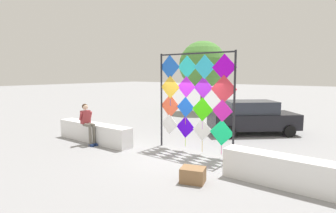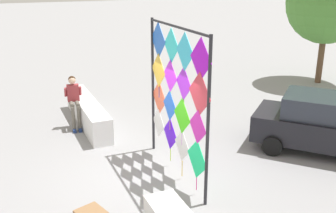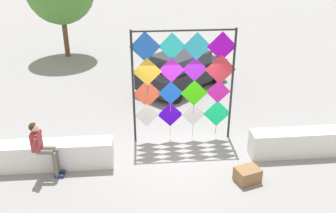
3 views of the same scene
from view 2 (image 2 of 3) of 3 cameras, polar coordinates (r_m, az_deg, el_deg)
The scene contains 6 objects.
ground at distance 9.55m, azimuth -3.92°, elevation -10.13°, with size 120.00×120.00×0.00m, color gray.
plaza_ledge_left at distance 12.81m, azimuth -11.57°, elevation -0.82°, with size 3.94×0.59×0.78m, color white.
kite_display_rack at distance 8.93m, azimuth 1.26°, elevation 2.10°, with size 3.15×0.10×3.56m.
seated_vendor at distance 12.40m, azimuth -13.48°, elevation 1.20°, with size 0.75×0.54×1.63m.
parked_car at distance 11.35m, azimuth 22.43°, elevation -2.40°, with size 4.11×3.93×1.55m.
tree_far_right at distance 18.12m, azimuth 22.24°, elevation 13.52°, with size 3.40×3.40×5.13m.
Camera 2 is at (7.89, -2.75, 4.63)m, focal length 42.10 mm.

